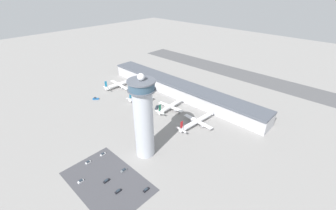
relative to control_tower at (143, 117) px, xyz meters
The scene contains 20 objects.
ground_plane 65.36m from the control_tower, 149.73° to the left, with size 1000.00×1000.00×0.00m, color gray.
terminal_building 112.40m from the control_tower, 116.16° to the left, with size 218.02×25.00×15.73m.
runway_strip 221.57m from the control_tower, 102.72° to the left, with size 327.02×44.00×0.01m, color #515154.
control_tower is the anchor object (origin of this frame).
parking_lot_surface 51.18m from the control_tower, 85.80° to the right, with size 64.00×40.00×0.01m, color #424247.
airplane_gate_alpha 138.65m from the control_tower, 153.25° to the left, with size 38.46×37.86×13.73m.
airplane_gate_bravo 103.38m from the control_tower, 140.47° to the left, with size 31.03×39.80×14.08m.
airplane_gate_charlie 77.78m from the control_tower, 116.77° to the left, with size 32.05×35.34×13.18m.
airplane_gate_delta 67.91m from the control_tower, 84.31° to the left, with size 33.61×45.51×13.53m.
service_truck_catering 57.16m from the control_tower, 141.78° to the left, with size 5.43×6.66×3.00m.
service_truck_fuel 119.52m from the control_tower, 168.95° to the left, with size 6.20×6.61×2.80m.
service_truck_baggage 80.26m from the control_tower, 128.65° to the left, with size 5.78×8.50×2.89m.
service_truck_water 109.45m from the control_tower, 146.37° to the left, with size 3.29×6.56×2.86m.
car_maroon_suv 55.71m from the control_tower, 121.53° to the right, with size 1.96×4.15×1.59m.
car_green_van 47.81m from the control_tower, 132.68° to the right, with size 1.74×4.57×1.43m.
car_white_wagon 41.37m from the control_tower, 82.19° to the right, with size 2.09×4.88×1.59m.
car_grey_coupe 61.80m from the control_tower, 101.29° to the right, with size 2.07×4.30×1.55m.
car_blue_compact 50.27m from the control_tower, 41.13° to the right, with size 1.84×4.59×1.48m.
car_navy_sedan 51.07m from the control_tower, 86.29° to the right, with size 1.98×4.67×1.43m.
car_red_hatchback 53.12m from the control_tower, 67.63° to the right, with size 1.87×4.56×1.45m.
Camera 1 is at (157.85, -117.72, 122.47)m, focal length 24.00 mm.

